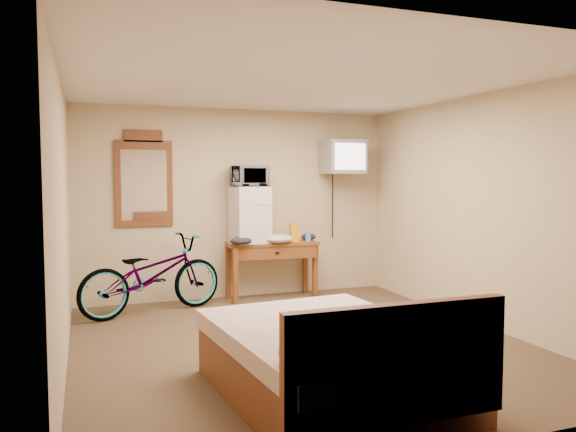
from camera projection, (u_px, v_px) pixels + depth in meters
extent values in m
plane|color=#4D3826|center=(300.00, 343.00, 5.42)|extent=(4.60, 4.60, 0.00)
plane|color=silver|center=(300.00, 82.00, 5.25)|extent=(4.60, 4.60, 0.00)
cube|color=#CCB690|center=(238.00, 204.00, 7.49)|extent=(4.20, 0.04, 2.50)
cube|color=#CCB690|center=(447.00, 240.00, 3.18)|extent=(4.20, 0.04, 2.50)
cube|color=#CCB690|center=(62.00, 221.00, 4.62)|extent=(0.04, 4.60, 2.50)
cube|color=#CCB690|center=(481.00, 210.00, 6.05)|extent=(0.04, 4.60, 2.50)
cube|color=beige|center=(232.00, 229.00, 7.48)|extent=(0.08, 0.01, 0.13)
cube|color=brown|center=(272.00, 243.00, 7.42)|extent=(1.23, 0.56, 0.04)
cube|color=brown|center=(235.00, 276.00, 7.09)|extent=(0.06, 0.06, 0.71)
cube|color=brown|center=(315.00, 271.00, 7.46)|extent=(0.06, 0.06, 0.71)
cube|color=brown|center=(229.00, 272.00, 7.43)|extent=(0.06, 0.06, 0.71)
cube|color=brown|center=(305.00, 267.00, 7.80)|extent=(0.06, 0.06, 0.71)
cube|color=brown|center=(277.00, 253.00, 7.24)|extent=(1.07, 0.13, 0.16)
cube|color=black|center=(277.00, 253.00, 7.22)|extent=(0.05, 0.02, 0.03)
cube|color=silver|center=(250.00, 215.00, 7.28)|extent=(0.49, 0.47, 0.73)
cube|color=gray|center=(255.00, 204.00, 7.07)|extent=(0.45, 0.01, 0.00)
cylinder|color=gray|center=(242.00, 220.00, 7.03)|extent=(0.02, 0.02, 0.26)
imported|color=silver|center=(250.00, 176.00, 7.25)|extent=(0.54, 0.41, 0.27)
cube|color=orange|center=(294.00, 232.00, 7.48)|extent=(0.13, 0.08, 0.25)
cylinder|color=#4692F1|center=(308.00, 236.00, 7.49)|extent=(0.08, 0.08, 0.13)
ellipsoid|color=beige|center=(279.00, 239.00, 7.27)|extent=(0.37, 0.28, 0.11)
ellipsoid|color=black|center=(241.00, 241.00, 7.08)|extent=(0.28, 0.21, 0.11)
ellipsoid|color=black|center=(308.00, 237.00, 7.63)|extent=(0.20, 0.17, 0.09)
cube|color=black|center=(335.00, 165.00, 7.93)|extent=(0.14, 0.02, 0.14)
cylinder|color=black|center=(336.00, 165.00, 7.88)|extent=(0.05, 0.30, 0.05)
cube|color=gray|center=(343.00, 157.00, 7.67)|extent=(0.54, 0.46, 0.46)
cube|color=white|center=(350.00, 156.00, 7.46)|extent=(0.44, 0.02, 0.35)
cube|color=black|center=(336.00, 157.00, 7.88)|extent=(0.33, 0.02, 0.28)
cube|color=brown|center=(144.00, 183.00, 7.03)|extent=(0.71, 0.04, 1.07)
cube|color=brown|center=(143.00, 136.00, 6.99)|extent=(0.47, 0.04, 0.15)
cube|color=white|center=(144.00, 185.00, 7.01)|extent=(0.56, 0.01, 0.88)
imported|color=black|center=(152.00, 275.00, 6.58)|extent=(1.86, 1.12, 0.92)
cube|color=brown|center=(329.00, 370.00, 4.09)|extent=(1.57, 1.99, 0.40)
cube|color=beige|center=(329.00, 336.00, 4.08)|extent=(1.62, 2.04, 0.14)
cube|color=brown|center=(399.00, 364.00, 3.17)|extent=(1.40, 0.08, 0.70)
ellipsoid|color=silver|center=(323.00, 350.00, 3.35)|extent=(0.57, 0.35, 0.20)
ellipsoid|color=silver|center=(418.00, 339.00, 3.57)|extent=(0.57, 0.35, 0.20)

